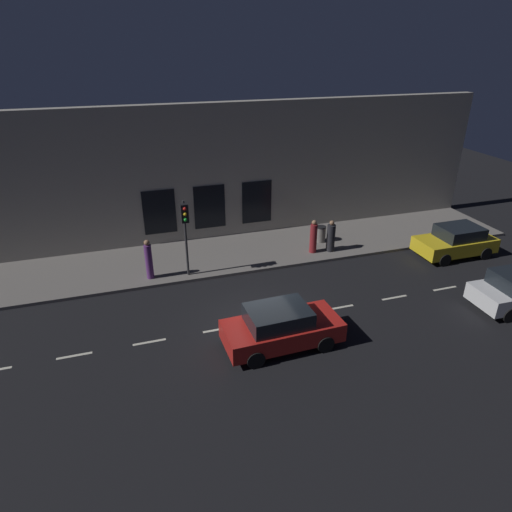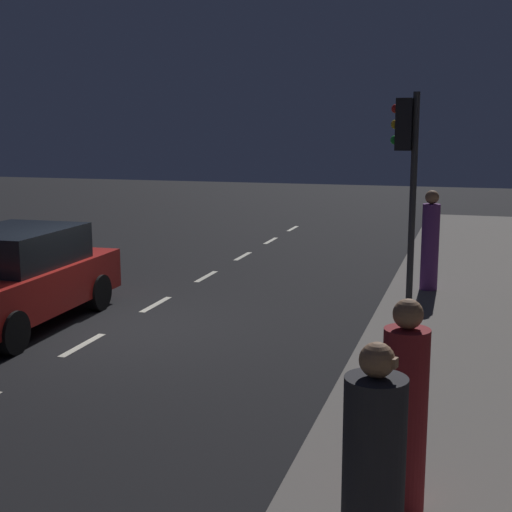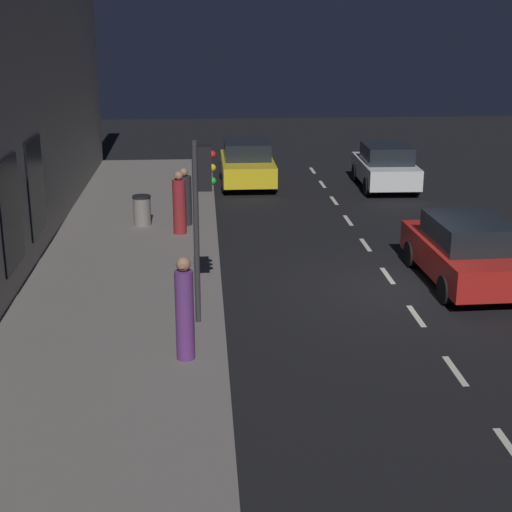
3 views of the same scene
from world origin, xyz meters
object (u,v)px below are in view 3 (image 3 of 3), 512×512
at_px(parked_car_2, 247,164).
at_px(trash_bin, 142,210).
at_px(pedestrian_0, 179,205).
at_px(pedestrian_1, 184,199).
at_px(pedestrian_2, 185,311).
at_px(parked_car_0, 465,251).
at_px(traffic_light, 202,192).
at_px(parked_car_1, 385,166).

xyz_separation_m(parked_car_2, trash_bin, (3.39, 5.93, -0.20)).
relative_size(pedestrian_0, pedestrian_1, 1.05).
bearing_deg(pedestrian_1, pedestrian_2, -164.43).
bearing_deg(trash_bin, pedestrian_2, 98.63).
bearing_deg(pedestrian_0, trash_bin, -9.10).
height_order(parked_car_0, pedestrian_2, pedestrian_2).
bearing_deg(trash_bin, traffic_light, 103.13).
relative_size(pedestrian_2, trash_bin, 2.18).
xyz_separation_m(parked_car_2, pedestrian_0, (2.28, 6.89, 0.17)).
relative_size(traffic_light, parked_car_0, 0.85).
bearing_deg(pedestrian_2, parked_car_2, -90.35).
bearing_deg(trash_bin, pedestrian_1, 178.38).
relative_size(parked_car_1, pedestrian_1, 2.35).
height_order(traffic_light, parked_car_2, traffic_light).
bearing_deg(parked_car_1, pedestrian_0, -138.68).
bearing_deg(parked_car_1, traffic_light, -116.07).
xyz_separation_m(pedestrian_2, trash_bin, (1.40, -9.22, -0.47)).
height_order(pedestrian_0, pedestrian_1, pedestrian_0).
bearing_deg(trash_bin, pedestrian_0, 139.09).
bearing_deg(pedestrian_0, parked_car_2, -76.52).
relative_size(pedestrian_1, trash_bin, 1.92).
bearing_deg(traffic_light, pedestrian_0, -84.38).
distance_m(parked_car_0, pedestrian_1, 8.35).
xyz_separation_m(pedestrian_0, pedestrian_2, (-0.29, 8.26, 0.09)).
height_order(parked_car_1, pedestrian_2, pedestrian_2).
bearing_deg(trash_bin, parked_car_0, 146.14).
distance_m(traffic_light, parked_car_1, 14.27).
height_order(traffic_light, pedestrian_2, traffic_light).
height_order(parked_car_2, pedestrian_0, pedestrian_0).
distance_m(parked_car_0, trash_bin, 9.36).
distance_m(traffic_light, parked_car_2, 13.69).
distance_m(pedestrian_1, pedestrian_2, 9.19).
relative_size(parked_car_1, trash_bin, 4.51).
xyz_separation_m(parked_car_0, parked_car_2, (4.38, -11.15, -0.00)).
xyz_separation_m(traffic_light, parked_car_1, (-6.52, -12.54, -2.01)).
xyz_separation_m(parked_car_2, pedestrian_1, (2.17, 5.97, 0.11)).
bearing_deg(parked_car_1, parked_car_0, -91.38).
relative_size(parked_car_1, pedestrian_0, 2.23).
height_order(traffic_light, trash_bin, traffic_light).
height_order(parked_car_1, parked_car_2, same).
xyz_separation_m(parked_car_1, pedestrian_1, (7.04, 5.07, 0.12)).
relative_size(parked_car_0, pedestrian_2, 2.25).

